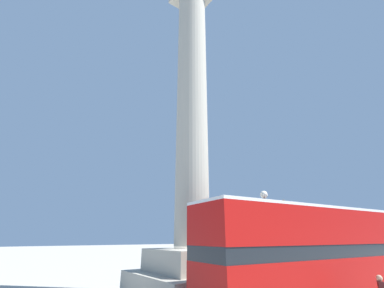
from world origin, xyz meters
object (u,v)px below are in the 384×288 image
at_px(street_lamp, 267,229).
at_px(bus_b, 306,251).
at_px(monument_column, 192,154).
at_px(equestrian_statue, 290,250).

bearing_deg(street_lamp, bus_b, -114.17).
relative_size(monument_column, bus_b, 2.07).
relative_size(equestrian_statue, street_lamp, 1.11).
bearing_deg(street_lamp, equestrian_statue, 28.67).
distance_m(monument_column, street_lamp, 6.45).
bearing_deg(equestrian_statue, bus_b, -129.50).
bearing_deg(monument_column, bus_b, -66.19).
xyz_separation_m(monument_column, street_lamp, (3.95, -2.25, -4.58)).
bearing_deg(equestrian_statue, street_lamp, -139.40).
height_order(monument_column, street_lamp, monument_column).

